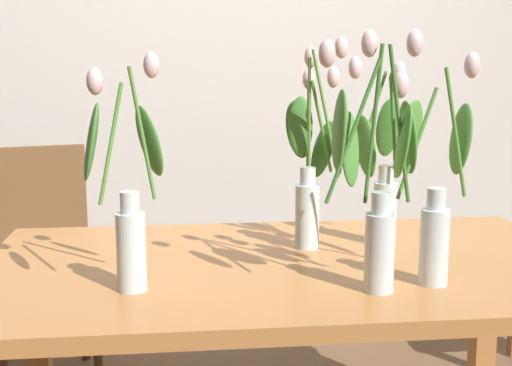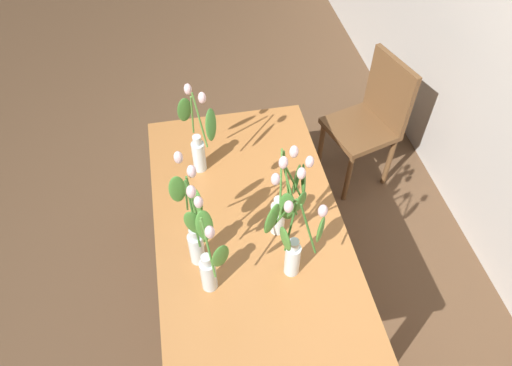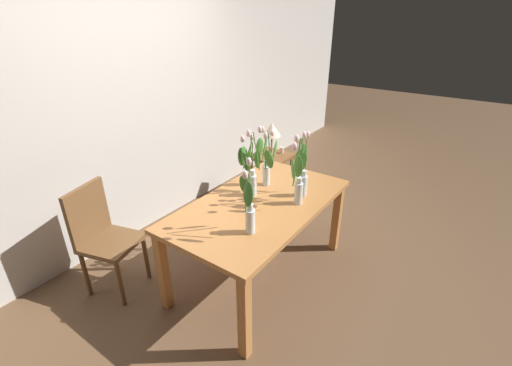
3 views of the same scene
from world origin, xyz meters
name	(u,v)px [view 1 (image 1 of 3)]	position (x,y,z in m)	size (l,w,h in m)	color
room_wall_rear	(238,44)	(0.00, 1.52, 1.35)	(9.00, 0.10, 2.70)	beige
dining_table	(288,294)	(0.00, 0.00, 0.65)	(1.60, 0.90, 0.74)	#B7753D
tulip_vase_0	(312,168)	(0.09, 0.16, 0.96)	(0.17, 0.17, 0.59)	silver
tulip_vase_1	(434,207)	(0.30, -0.22, 0.93)	(0.22, 0.17, 0.54)	silver
tulip_vase_2	(128,210)	(-0.40, -0.18, 0.93)	(0.20, 0.19, 0.54)	silver
tulip_vase_3	(375,195)	(0.15, -0.26, 0.96)	(0.25, 0.17, 0.59)	silver
tulip_vase_4	(386,173)	(0.30, 0.13, 0.95)	(0.22, 0.25, 0.53)	silver
dining_chair	(41,251)	(-0.84, 0.97, 0.52)	(0.50, 0.50, 0.93)	brown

